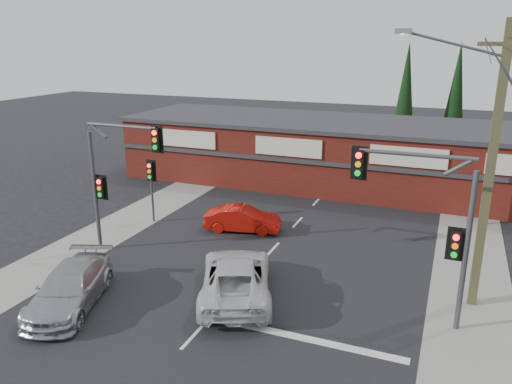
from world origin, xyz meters
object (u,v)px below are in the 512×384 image
at_px(white_suv, 236,277).
at_px(shop_building, 321,151).
at_px(utility_pole, 487,161).
at_px(silver_suv, 70,288).
at_px(red_sedan, 243,219).

relative_size(white_suv, shop_building, 0.20).
relative_size(shop_building, utility_pole, 2.73).
distance_m(white_suv, utility_pole, 9.77).
relative_size(silver_suv, red_sedan, 1.29).
height_order(silver_suv, shop_building, shop_building).
xyz_separation_m(white_suv, shop_building, (-1.18, 16.68, 1.37)).
bearing_deg(silver_suv, shop_building, 58.79).
bearing_deg(white_suv, shop_building, -108.41).
relative_size(silver_suv, utility_pole, 0.49).
relative_size(white_suv, red_sedan, 1.45).
xyz_separation_m(silver_suv, red_sedan, (2.86, 9.20, -0.09)).
bearing_deg(red_sedan, white_suv, -170.72).
height_order(silver_suv, red_sedan, silver_suv).
bearing_deg(red_sedan, shop_building, -18.61).
bearing_deg(red_sedan, silver_suv, 150.84).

